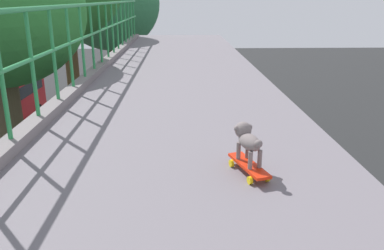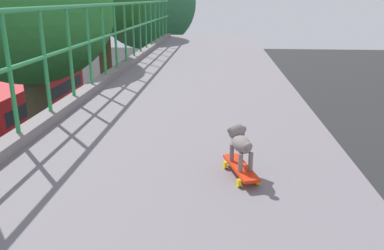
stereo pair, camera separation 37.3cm
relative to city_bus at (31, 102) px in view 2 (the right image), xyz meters
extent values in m
cylinder|color=#2A8C4A|center=(8.66, -17.00, 4.93)|extent=(0.04, 0.04, 1.14)
cylinder|color=#2A8C4A|center=(8.66, -16.25, 4.93)|extent=(0.04, 0.04, 1.14)
cylinder|color=#2A8C4A|center=(8.66, -15.49, 4.93)|extent=(0.04, 0.04, 1.14)
cylinder|color=#2A8C4A|center=(8.66, -14.73, 4.93)|extent=(0.04, 0.04, 1.14)
cylinder|color=#2A8C4A|center=(8.66, -13.98, 4.93)|extent=(0.04, 0.04, 1.14)
cylinder|color=#2A8C4A|center=(8.66, -13.22, 4.93)|extent=(0.04, 0.04, 1.14)
cylinder|color=#2A8C4A|center=(8.66, -12.46, 4.93)|extent=(0.04, 0.04, 1.14)
cylinder|color=#2A8C4A|center=(8.66, -11.71, 4.93)|extent=(0.04, 0.04, 1.14)
cylinder|color=#2A8C4A|center=(8.66, -10.95, 4.93)|extent=(0.04, 0.04, 1.14)
cylinder|color=#2A8C4A|center=(8.66, -10.20, 4.93)|extent=(0.04, 0.04, 1.14)
cylinder|color=#2A8C4A|center=(8.66, -9.44, 4.93)|extent=(0.04, 0.04, 1.14)
cylinder|color=#2A8C4A|center=(8.66, -8.68, 4.93)|extent=(0.04, 0.04, 1.14)
cylinder|color=#2A8C4A|center=(8.66, -7.93, 4.93)|extent=(0.04, 0.04, 1.14)
cylinder|color=#2A8C4A|center=(8.66, -7.17, 4.93)|extent=(0.04, 0.04, 1.14)
cylinder|color=#2A8C4A|center=(8.66, -6.42, 4.93)|extent=(0.04, 0.04, 1.14)
cylinder|color=black|center=(4.41, -9.59, -1.46)|extent=(0.21, 0.66, 0.66)
cube|color=#B3161B|center=(0.00, 0.00, -0.08)|extent=(2.41, 10.43, 2.87)
cube|color=black|center=(0.00, 0.00, 0.43)|extent=(2.43, 9.60, 0.70)
cylinder|color=black|center=(1.16, 3.65, -1.31)|extent=(0.28, 0.96, 0.96)
cylinder|color=black|center=(-1.16, 3.65, -1.31)|extent=(0.28, 0.96, 0.96)
cylinder|color=black|center=(1.16, -2.87, -1.31)|extent=(0.28, 0.96, 0.96)
cylinder|color=#4E442E|center=(6.53, -12.26, 1.28)|extent=(0.53, 0.53, 6.16)
ellipsoid|color=#307F36|center=(6.53, -12.26, 5.36)|extent=(3.63, 3.63, 3.07)
cylinder|color=#4C3A20|center=(6.22, -5.86, 1.57)|extent=(0.48, 0.48, 6.73)
cylinder|color=#4C3D25|center=(6.23, 2.92, 0.97)|extent=(0.56, 0.56, 5.52)
ellipsoid|color=#347B4C|center=(6.23, 2.92, 5.31)|extent=(5.75, 5.75, 5.29)
cube|color=red|center=(10.80, -17.60, 4.33)|extent=(0.28, 0.54, 0.02)
cylinder|color=yellow|center=(10.83, -17.41, 4.28)|extent=(0.04, 0.07, 0.06)
cylinder|color=yellow|center=(10.68, -17.46, 4.28)|extent=(0.04, 0.07, 0.06)
cylinder|color=yellow|center=(10.93, -17.74, 4.28)|extent=(0.04, 0.07, 0.06)
cylinder|color=yellow|center=(10.78, -17.79, 4.28)|extent=(0.04, 0.07, 0.06)
cylinder|color=slate|center=(10.81, -17.47, 4.41)|extent=(0.05, 0.05, 0.15)
cylinder|color=slate|center=(10.73, -17.49, 4.41)|extent=(0.05, 0.05, 0.15)
cylinder|color=slate|center=(10.88, -17.67, 4.41)|extent=(0.05, 0.05, 0.15)
cylinder|color=slate|center=(10.80, -17.70, 4.41)|extent=(0.05, 0.05, 0.15)
ellipsoid|color=slate|center=(10.80, -17.58, 4.52)|extent=(0.22, 0.31, 0.12)
sphere|color=slate|center=(10.77, -17.47, 4.58)|extent=(0.14, 0.14, 0.14)
ellipsoid|color=slate|center=(10.75, -17.41, 4.57)|extent=(0.06, 0.07, 0.04)
sphere|color=slate|center=(10.82, -17.45, 4.60)|extent=(0.06, 0.06, 0.06)
sphere|color=slate|center=(10.72, -17.48, 4.60)|extent=(0.06, 0.06, 0.06)
sphere|color=slate|center=(10.85, -17.73, 4.56)|extent=(0.06, 0.06, 0.06)
camera|label=1|loc=(10.26, -20.48, 5.62)|focal=36.36mm
camera|label=2|loc=(10.63, -20.47, 5.62)|focal=36.36mm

